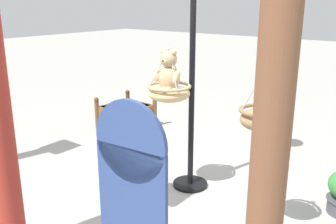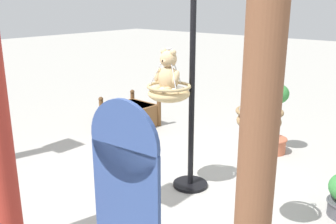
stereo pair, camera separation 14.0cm
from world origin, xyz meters
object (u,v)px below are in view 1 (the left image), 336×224
Objects in this scene: display_pole_central at (191,133)px; greenhouse_pillar_right at (268,177)px; hanging_basket_with_teddy at (169,92)px; wooden_planter_box at (126,115)px; teddy_bear at (168,74)px; display_sign_board at (131,176)px; potted_plant_bushy_green at (271,120)px; hanging_basket_left_high at (262,118)px.

greenhouse_pillar_right is at bearing 134.95° from display_pole_central.
wooden_planter_box is at bearing -34.30° from hanging_basket_with_teddy.
teddy_bear reaches higher than display_sign_board.
wooden_planter_box is (4.00, -2.93, -1.07)m from greenhouse_pillar_right.
potted_plant_bushy_green is (1.39, -3.45, -0.79)m from greenhouse_pillar_right.
wooden_planter_box is at bearing 11.33° from potted_plant_bushy_green.
potted_plant_bushy_green is (-0.47, -1.98, -0.75)m from hanging_basket_with_teddy.
hanging_basket_with_teddy is at bearing -38.20° from greenhouse_pillar_right.
display_pole_central reaches higher than teddy_bear.
display_pole_central is 4.15× the size of hanging_basket_left_high.
hanging_basket_with_teddy is 2.37m from greenhouse_pillar_right.
display_sign_board reaches higher than potted_plant_bushy_green.
wooden_planter_box is 4.08m from display_sign_board.
teddy_bear reaches higher than hanging_basket_left_high.
wooden_planter_box is (3.41, -1.70, -1.02)m from hanging_basket_left_high.
display_pole_central is at bearing 152.16° from wooden_planter_box.
display_sign_board is (-0.69, 1.37, -0.56)m from teddy_bear.
teddy_bear is at bearing 76.72° from potted_plant_bushy_green.
display_sign_board reaches higher than wooden_planter_box.
greenhouse_pillar_right is (-1.86, 1.44, -0.18)m from teddy_bear.
potted_plant_bushy_green is 3.41m from display_sign_board.
hanging_basket_left_high is 3.95m from wooden_planter_box.
hanging_basket_with_teddy is at bearing -63.69° from display_sign_board.
teddy_bear is (0.15, 0.27, 0.76)m from display_pole_central.
hanging_basket_left_high is at bearing 170.22° from teddy_bear.
potted_plant_bushy_green is at bearing -68.04° from greenhouse_pillar_right.
teddy_bear is 1.63m from display_sign_board.
teddy_bear is (0.00, 0.02, 0.22)m from hanging_basket_with_teddy.
hanging_basket_left_high is 0.36× the size of display_sign_board.
hanging_basket_left_high is 0.63× the size of wooden_planter_box.
greenhouse_pillar_right reaches higher than display_sign_board.
teddy_bear is at bearing 61.28° from display_pole_central.
greenhouse_pillar_right is (-1.71, 1.72, 0.58)m from display_pole_central.
potted_plant_bushy_green is at bearing -103.43° from hanging_basket_with_teddy.
display_pole_central is 2.63m from wooden_planter_box.
potted_plant_bushy_green is (-0.47, -2.01, -0.97)m from teddy_bear.
hanging_basket_with_teddy reaches higher than teddy_bear.
greenhouse_pillar_right is 2.99× the size of wooden_planter_box.
greenhouse_pillar_right reaches higher than wooden_planter_box.
hanging_basket_with_teddy reaches higher than hanging_basket_left_high.
hanging_basket_left_high is 0.52× the size of potted_plant_bushy_green.
wooden_planter_box is (2.29, -1.21, -0.49)m from display_pole_central.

